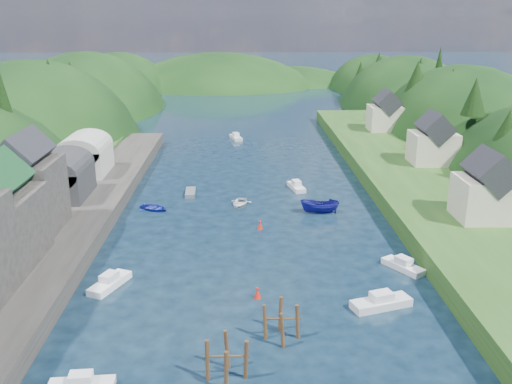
{
  "coord_description": "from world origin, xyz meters",
  "views": [
    {
      "loc": [
        -1.75,
        -40.81,
        25.8
      ],
      "look_at": [
        0.0,
        28.0,
        4.0
      ],
      "focal_mm": 40.0,
      "sensor_mm": 36.0,
      "label": 1
    }
  ],
  "objects_px": {
    "channel_buoy_far": "(260,225)",
    "channel_buoy_near": "(258,293)",
    "piling_cluster_near": "(227,363)",
    "piling_cluster_far": "(281,325)"
  },
  "relations": [
    {
      "from": "channel_buoy_far",
      "to": "piling_cluster_far",
      "type": "bearing_deg",
      "value": -87.81
    },
    {
      "from": "piling_cluster_near",
      "to": "channel_buoy_near",
      "type": "xyz_separation_m",
      "value": [
        2.6,
        12.46,
        -0.89
      ]
    },
    {
      "from": "channel_buoy_near",
      "to": "channel_buoy_far",
      "type": "bearing_deg",
      "value": 87.42
    },
    {
      "from": "piling_cluster_far",
      "to": "channel_buoy_far",
      "type": "height_order",
      "value": "piling_cluster_far"
    },
    {
      "from": "piling_cluster_far",
      "to": "channel_buoy_far",
      "type": "relative_size",
      "value": 3.31
    },
    {
      "from": "piling_cluster_near",
      "to": "channel_buoy_near",
      "type": "relative_size",
      "value": 3.52
    },
    {
      "from": "piling_cluster_near",
      "to": "piling_cluster_far",
      "type": "xyz_separation_m",
      "value": [
        4.36,
        5.43,
        -0.11
      ]
    },
    {
      "from": "channel_buoy_far",
      "to": "channel_buoy_near",
      "type": "bearing_deg",
      "value": -92.58
    },
    {
      "from": "piling_cluster_near",
      "to": "channel_buoy_far",
      "type": "relative_size",
      "value": 3.52
    },
    {
      "from": "piling_cluster_near",
      "to": "channel_buoy_far",
      "type": "bearing_deg",
      "value": 83.6
    }
  ]
}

